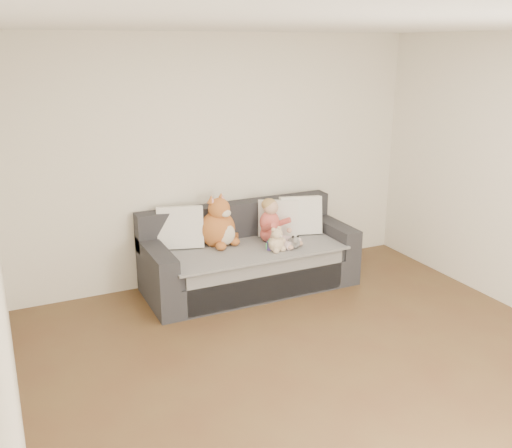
{
  "coord_description": "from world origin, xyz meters",
  "views": [
    {
      "loc": [
        -2.21,
        -3.07,
        2.49
      ],
      "look_at": [
        0.12,
        1.87,
        0.75
      ],
      "focal_mm": 40.0,
      "sensor_mm": 36.0,
      "label": 1
    }
  ],
  "objects_px": {
    "sofa": "(248,259)",
    "toddler": "(273,224)",
    "plush_cat": "(219,226)",
    "teddy_bear": "(277,241)",
    "sippy_cup": "(270,244)"
  },
  "relations": [
    {
      "from": "plush_cat",
      "to": "teddy_bear",
      "type": "relative_size",
      "value": 2.18
    },
    {
      "from": "plush_cat",
      "to": "sippy_cup",
      "type": "height_order",
      "value": "plush_cat"
    },
    {
      "from": "sofa",
      "to": "toddler",
      "type": "height_order",
      "value": "toddler"
    },
    {
      "from": "teddy_bear",
      "to": "sippy_cup",
      "type": "bearing_deg",
      "value": 111.41
    },
    {
      "from": "sippy_cup",
      "to": "plush_cat",
      "type": "bearing_deg",
      "value": 138.39
    },
    {
      "from": "sofa",
      "to": "toddler",
      "type": "xyz_separation_m",
      "value": [
        0.26,
        -0.04,
        0.36
      ]
    },
    {
      "from": "plush_cat",
      "to": "teddy_bear",
      "type": "distance_m",
      "value": 0.63
    },
    {
      "from": "sofa",
      "to": "plush_cat",
      "type": "relative_size",
      "value": 3.83
    },
    {
      "from": "teddy_bear",
      "to": "plush_cat",
      "type": "bearing_deg",
      "value": 120.57
    },
    {
      "from": "toddler",
      "to": "plush_cat",
      "type": "height_order",
      "value": "plush_cat"
    },
    {
      "from": "toddler",
      "to": "plush_cat",
      "type": "xyz_separation_m",
      "value": [
        -0.55,
        0.15,
        0.01
      ]
    },
    {
      "from": "sofa",
      "to": "plush_cat",
      "type": "distance_m",
      "value": 0.48
    },
    {
      "from": "toddler",
      "to": "teddy_bear",
      "type": "bearing_deg",
      "value": -132.08
    },
    {
      "from": "toddler",
      "to": "plush_cat",
      "type": "distance_m",
      "value": 0.57
    },
    {
      "from": "teddy_bear",
      "to": "toddler",
      "type": "bearing_deg",
      "value": 55.2
    }
  ]
}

